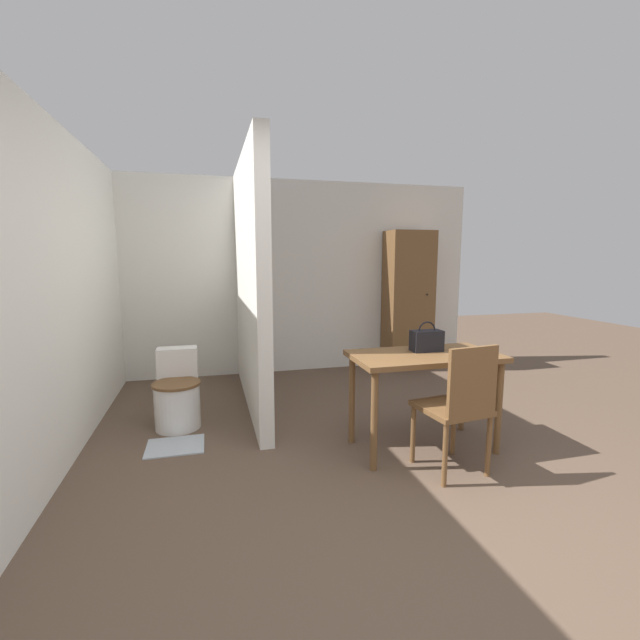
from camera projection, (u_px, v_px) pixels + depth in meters
ground_plane at (430, 563)px, 2.14m from camera, size 16.00×16.00×0.00m
wall_back at (287, 278)px, 5.65m from camera, size 5.08×0.12×2.50m
wall_left at (62, 293)px, 3.25m from camera, size 0.12×4.80×2.50m
partition_wall at (250, 284)px, 4.33m from camera, size 0.12×2.32×2.50m
dining_table at (424, 366)px, 3.35m from camera, size 1.15×0.60×0.77m
wooden_chair at (459, 404)px, 2.95m from camera, size 0.48×0.48×0.94m
toilet at (177, 395)px, 3.86m from camera, size 0.42×0.57×0.68m
handbag at (427, 340)px, 3.41m from camera, size 0.25×0.13×0.24m
wooden_cabinet at (408, 300)px, 5.83m from camera, size 0.61×0.44×1.87m
bath_mat at (175, 446)px, 3.45m from camera, size 0.45×0.36×0.01m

